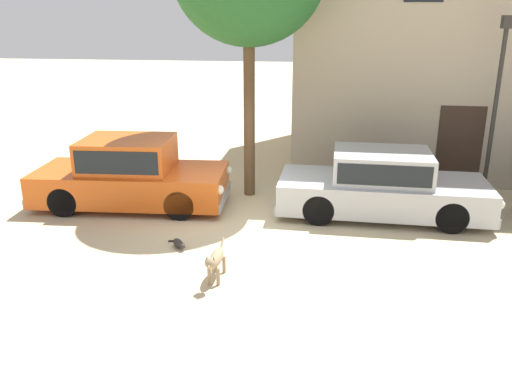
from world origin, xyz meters
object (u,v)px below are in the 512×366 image
Objects in this scene: stray_dog_spotted at (216,260)px; street_lamp at (498,87)px; parked_sedan_second at (382,184)px; stray_cat at (179,244)px; parked_sedan_nearest at (130,173)px.

stray_dog_spotted is 0.25× the size of street_lamp.
parked_sedan_second is at bearing 140.79° from stray_dog_spotted.
parked_sedan_second is 9.76× the size of stray_cat.
parked_sedan_nearest is at bearing -139.10° from stray_dog_spotted.
street_lamp is (5.55, 4.98, 2.28)m from stray_dog_spotted.
parked_sedan_nearest is 0.98× the size of parked_sedan_second.
street_lamp reaches higher than parked_sedan_nearest.
stray_dog_spotted is 2.26× the size of stray_cat.
parked_sedan_nearest is 2.82m from stray_cat.
street_lamp reaches higher than stray_cat.
stray_cat is at bearing -148.55° from parked_sedan_second.
street_lamp is at bearing 133.36° from stray_dog_spotted.
stray_dog_spotted is 7.80m from street_lamp.
parked_sedan_nearest is 5.66m from parked_sedan_second.
parked_sedan_nearest is 4.26m from stray_dog_spotted.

